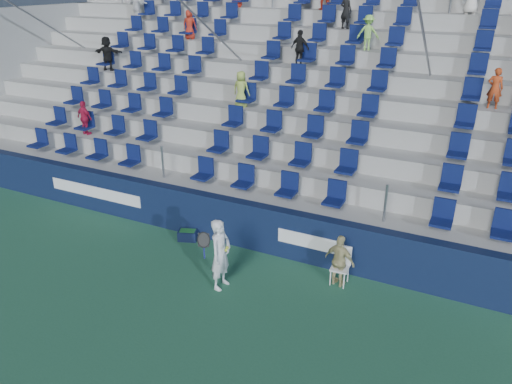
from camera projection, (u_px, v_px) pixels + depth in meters
ground at (185, 319)px, 9.93m from camera, size 70.00×70.00×0.00m
sponsor_wall at (255, 226)px, 12.28m from camera, size 24.00×0.32×1.20m
grandstand at (326, 117)px, 15.86m from camera, size 24.00×8.17×6.63m
tennis_player at (220, 254)px, 10.65m from camera, size 0.69×0.64×1.62m
line_judge_chair at (341, 262)px, 10.95m from camera, size 0.41×0.42×0.87m
line_judge at (340, 261)px, 10.79m from camera, size 0.76×0.45×1.21m
ball_bin at (188, 235)px, 12.84m from camera, size 0.56×0.46×0.27m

